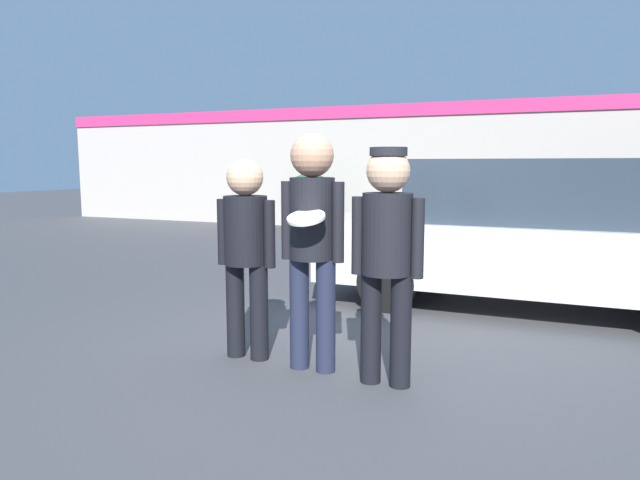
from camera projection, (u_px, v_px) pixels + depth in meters
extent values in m
plane|color=#3F3F42|center=(340.00, 358.00, 4.68)|extent=(56.00, 56.00, 0.00)
cube|color=#B2A89E|center=(484.00, 168.00, 12.89)|extent=(24.00, 0.18, 3.01)
cube|color=#CC2D6B|center=(486.00, 107.00, 12.62)|extent=(24.00, 0.04, 0.30)
cylinder|color=black|center=(236.00, 310.00, 4.69)|extent=(0.15, 0.15, 0.78)
cylinder|color=black|center=(259.00, 312.00, 4.61)|extent=(0.15, 0.15, 0.78)
cylinder|color=black|center=(246.00, 230.00, 4.56)|extent=(0.35, 0.35, 0.55)
cylinder|color=black|center=(223.00, 232.00, 4.65)|extent=(0.09, 0.09, 0.53)
cylinder|color=black|center=(270.00, 234.00, 4.48)|extent=(0.09, 0.09, 0.53)
sphere|color=tan|center=(245.00, 177.00, 4.51)|extent=(0.29, 0.29, 0.29)
cylinder|color=#1E2338|center=(299.00, 313.00, 4.41)|extent=(0.15, 0.15, 0.87)
cylinder|color=#1E2338|center=(326.00, 316.00, 4.32)|extent=(0.15, 0.15, 0.87)
cylinder|color=black|center=(312.00, 219.00, 4.27)|extent=(0.34, 0.34, 0.61)
cylinder|color=black|center=(287.00, 220.00, 4.35)|extent=(0.09, 0.09, 0.60)
cylinder|color=black|center=(338.00, 222.00, 4.19)|extent=(0.09, 0.09, 0.60)
sphere|color=tan|center=(312.00, 155.00, 4.21)|extent=(0.33, 0.33, 0.33)
cylinder|color=silver|center=(306.00, 218.00, 4.01)|extent=(0.27, 0.27, 0.11)
cylinder|color=black|center=(371.00, 328.00, 4.12)|extent=(0.15, 0.15, 0.81)
cylinder|color=black|center=(401.00, 331.00, 4.03)|extent=(0.15, 0.15, 0.81)
cylinder|color=black|center=(387.00, 234.00, 3.98)|extent=(0.35, 0.35, 0.57)
cylinder|color=black|center=(358.00, 235.00, 4.07)|extent=(0.09, 0.09, 0.56)
cylinder|color=black|center=(418.00, 238.00, 3.90)|extent=(0.09, 0.09, 0.56)
sphere|color=tan|center=(388.00, 171.00, 3.93)|extent=(0.30, 0.30, 0.30)
cylinder|color=black|center=(388.00, 152.00, 3.91)|extent=(0.26, 0.26, 0.06)
cube|color=silver|center=(531.00, 252.00, 6.30)|extent=(4.54, 1.78, 0.69)
cube|color=#28333D|center=(525.00, 190.00, 6.24)|extent=(2.36, 1.53, 0.68)
cylinder|color=black|center=(420.00, 260.00, 7.60)|extent=(0.63, 0.22, 0.63)
cylinder|color=black|center=(387.00, 282.00, 6.15)|extent=(0.63, 0.22, 0.63)
sphere|color=#285B2D|center=(310.00, 202.00, 13.71)|extent=(1.38, 1.38, 1.38)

